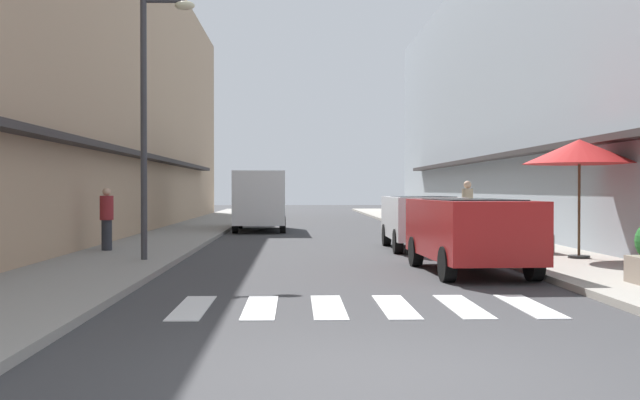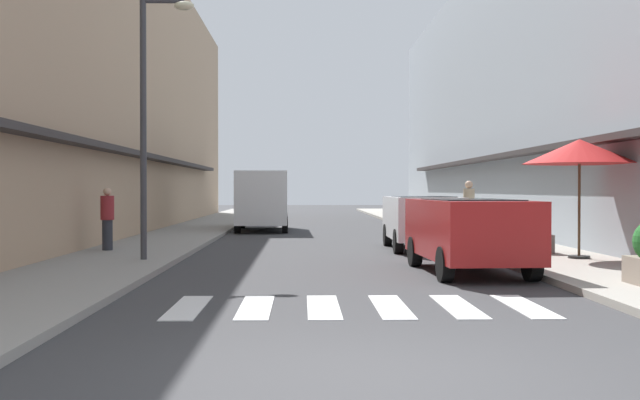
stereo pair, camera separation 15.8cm
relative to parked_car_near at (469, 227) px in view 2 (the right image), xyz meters
The scene contains 14 objects.
ground_plane 11.68m from the parked_car_near, 102.46° to the left, with size 107.89×107.89×0.00m, color #38383A.
sidewalk_left 13.63m from the parked_car_near, 123.32° to the left, with size 2.80×68.66×0.12m, color gray.
sidewalk_right 11.66m from the parked_car_near, 77.85° to the left, with size 2.80×68.66×0.12m, color #9E998E.
building_row_left 17.75m from the parked_car_near, 131.56° to the left, with size 5.50×46.14×11.12m.
building_row_right 15.01m from the parked_car_near, 63.67° to the left, with size 5.50×46.14×10.95m.
crosswalk 5.01m from the parked_car_near, 120.68° to the right, with size 5.20×2.20×0.01m.
parked_car_near is the anchor object (origin of this frame).
parked_car_mid 5.92m from the parked_car_near, 90.00° to the left, with size 1.85×4.20×1.47m.
delivery_van 16.36m from the parked_car_near, 107.35° to the left, with size 2.11×5.45×2.37m.
street_lamp 7.37m from the parked_car_near, 164.17° to the left, with size 1.19×0.28×5.81m.
cafe_umbrella 3.81m from the parked_car_near, 33.47° to the left, with size 2.50×2.50×2.66m.
planter_midblock 4.18m from the parked_car_near, 55.29° to the left, with size 0.74×0.74×0.95m.
pedestrian_walking_near 8.20m from the parked_car_near, 77.57° to the left, with size 0.34×0.34×1.80m.
pedestrian_walking_far 9.33m from the parked_car_near, 151.63° to the left, with size 0.34×0.34×1.59m.
Camera 2 is at (-0.77, -6.67, 1.66)m, focal length 42.76 mm.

